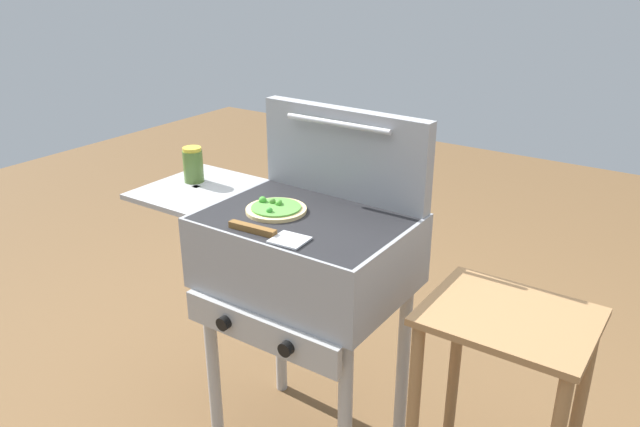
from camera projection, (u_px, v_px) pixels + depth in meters
grill at (303, 257)px, 2.00m from camera, size 0.96×0.53×0.90m
grill_lid_open at (344, 153)px, 2.04m from camera, size 0.63×0.09×0.30m
pizza_veggie at (276, 209)px, 1.97m from camera, size 0.19×0.19×0.03m
sauce_jar at (193, 165)px, 2.21m from camera, size 0.07×0.07×0.13m
spatula at (268, 233)px, 1.80m from camera, size 0.26×0.10×0.02m
prep_table at (501, 383)px, 1.73m from camera, size 0.44×0.36×0.77m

